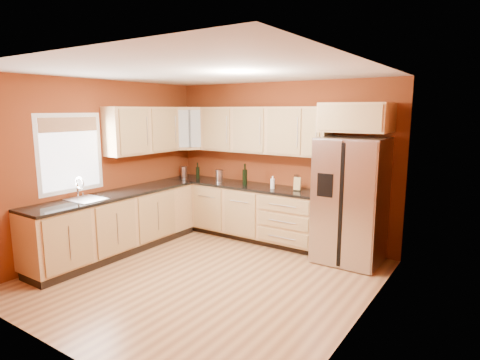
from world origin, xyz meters
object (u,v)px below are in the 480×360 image
object	(u,v)px
knife_block	(297,184)
soap_dispenser	(273,182)
refrigerator	(351,200)
canister_left	(219,176)
wine_bottle_a	(245,174)

from	to	relation	value
knife_block	soap_dispenser	bearing A→B (deg)	179.61
refrigerator	canister_left	xyz separation A→B (m)	(-2.31, 0.00, 0.14)
wine_bottle_a	refrigerator	bearing A→B (deg)	-0.53
knife_block	soap_dispenser	world-z (taller)	knife_block
refrigerator	knife_block	bearing A→B (deg)	172.92
knife_block	soap_dispenser	distance (m)	0.39
refrigerator	knife_block	xyz separation A→B (m)	(-0.88, 0.11, 0.13)
wine_bottle_a	knife_block	bearing A→B (deg)	5.83
knife_block	wine_bottle_a	bearing A→B (deg)	169.25
soap_dispenser	canister_left	bearing A→B (deg)	179.78
canister_left	knife_block	distance (m)	1.43
knife_block	refrigerator	bearing A→B (deg)	-23.65
refrigerator	wine_bottle_a	world-z (taller)	refrigerator
canister_left	soap_dispenser	world-z (taller)	canister_left
wine_bottle_a	soap_dispenser	world-z (taller)	wine_bottle_a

